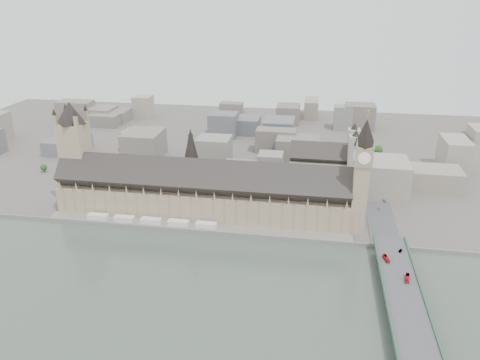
% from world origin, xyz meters
% --- Properties ---
extents(ground, '(900.00, 900.00, 0.00)m').
position_xyz_m(ground, '(0.00, 0.00, 0.00)').
color(ground, '#595651').
rests_on(ground, ground).
extents(river_thames, '(600.00, 600.00, 0.00)m').
position_xyz_m(river_thames, '(0.00, -165.00, 0.00)').
color(river_thames, '#404B42').
rests_on(river_thames, ground).
extents(embankment_wall, '(600.00, 1.50, 3.00)m').
position_xyz_m(embankment_wall, '(0.00, -15.00, 1.50)').
color(embankment_wall, slate).
rests_on(embankment_wall, ground).
extents(river_terrace, '(270.00, 15.00, 2.00)m').
position_xyz_m(river_terrace, '(0.00, -7.50, 1.00)').
color(river_terrace, slate).
rests_on(river_terrace, ground).
extents(terrace_tents, '(118.00, 7.00, 4.00)m').
position_xyz_m(terrace_tents, '(-40.00, -7.00, 4.00)').
color(terrace_tents, white).
rests_on(terrace_tents, river_terrace).
extents(palace_of_westminster, '(265.00, 40.73, 55.44)m').
position_xyz_m(palace_of_westminster, '(0.00, 19.70, 22.71)').
color(palace_of_westminster, '#9B8869').
rests_on(palace_of_westminster, ground).
extents(elizabeth_tower, '(17.00, 17.00, 107.50)m').
position_xyz_m(elizabeth_tower, '(138.00, 8.00, 58.09)').
color(elizabeth_tower, '#9B8869').
rests_on(elizabeth_tower, ground).
extents(victoria_tower, '(30.00, 30.00, 100.00)m').
position_xyz_m(victoria_tower, '(-122.00, 26.00, 55.20)').
color(victoria_tower, '#9B8869').
rests_on(victoria_tower, ground).
extents(central_tower, '(13.00, 13.00, 48.00)m').
position_xyz_m(central_tower, '(-10.00, 26.00, 57.92)').
color(central_tower, '#9D896C').
rests_on(central_tower, ground).
extents(westminster_bridge, '(25.00, 325.00, 10.25)m').
position_xyz_m(westminster_bridge, '(162.00, -87.50, 5.12)').
color(westminster_bridge, '#474749').
rests_on(westminster_bridge, ground).
extents(bridge_parapets, '(25.00, 235.00, 1.15)m').
position_xyz_m(bridge_parapets, '(162.00, -132.00, 10.82)').
color(bridge_parapets, '#305842').
rests_on(bridge_parapets, westminster_bridge).
extents(westminster_abbey, '(68.00, 36.00, 64.00)m').
position_xyz_m(westminster_abbey, '(110.92, 95.00, 25.08)').
color(westminster_abbey, gray).
rests_on(westminster_abbey, ground).
extents(city_skyline_inland, '(720.00, 360.00, 38.00)m').
position_xyz_m(city_skyline_inland, '(0.00, 245.00, 19.00)').
color(city_skyline_inland, gray).
rests_on(city_skyline_inland, ground).
extents(park_trees, '(110.00, 30.00, 15.00)m').
position_xyz_m(park_trees, '(-10.00, 60.00, 7.50)').
color(park_trees, '#194418').
rests_on(park_trees, ground).
extents(red_bus_north, '(4.45, 10.16, 2.76)m').
position_xyz_m(red_bus_north, '(155.46, -50.63, 11.63)').
color(red_bus_north, red).
rests_on(red_bus_north, westminster_bridge).
extents(red_bus_south, '(4.28, 10.71, 2.91)m').
position_xyz_m(red_bus_south, '(166.53, -74.38, 11.70)').
color(red_bus_south, red).
rests_on(red_bus_south, westminster_bridge).
extents(car_silver, '(3.38, 4.89, 1.53)m').
position_xyz_m(car_silver, '(167.52, -36.49, 11.01)').
color(car_silver, gray).
rests_on(car_silver, westminster_bridge).
extents(car_approach, '(3.34, 5.87, 1.60)m').
position_xyz_m(car_approach, '(166.21, 53.78, 11.05)').
color(car_approach, gray).
rests_on(car_approach, westminster_bridge).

